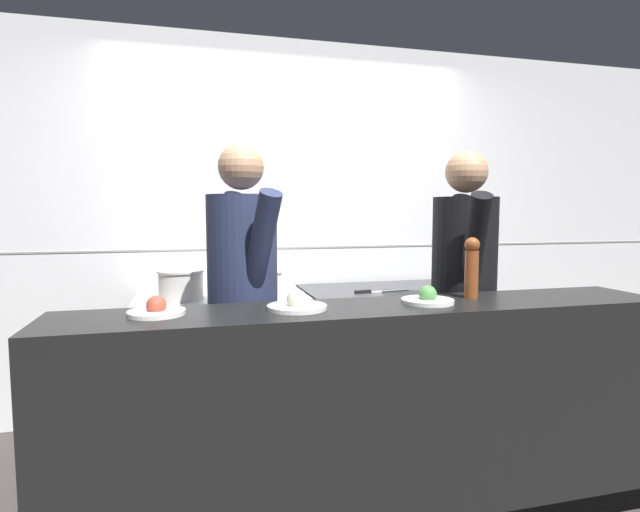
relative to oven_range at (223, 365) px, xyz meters
name	(u,v)px	position (x,y,z in m)	size (l,w,h in m)	color
ground_plane	(348,504)	(0.53, -0.93, -0.44)	(14.00, 14.00, 0.00)	#383333
wall_back_tiled	(292,227)	(0.53, 0.40, 0.86)	(8.00, 0.06, 2.60)	white
oven_range	(223,365)	(0.00, 0.00, 0.00)	(1.05, 0.71, 0.89)	#38383D
prep_counter	(391,353)	(1.13, 0.00, 0.00)	(1.19, 0.65, 0.89)	#38383D
pass_counter	(377,417)	(0.61, -1.10, 0.05)	(2.75, 0.45, 1.00)	black
stock_pot	(181,284)	(-0.24, -0.05, 0.54)	(0.28, 0.28, 0.18)	beige
sauce_pot	(261,282)	(0.24, -0.04, 0.53)	(0.28, 0.28, 0.16)	beige
chefs_knife	(377,291)	(0.97, -0.14, 0.45)	(0.38, 0.09, 0.02)	#B7BABF
plated_dish_main	(156,310)	(-0.32, -1.06, 0.58)	(0.23, 0.23, 0.08)	white
plated_dish_appetiser	(297,304)	(0.24, -1.09, 0.58)	(0.25, 0.25, 0.09)	white
plated_dish_dessert	(428,299)	(0.85, -1.09, 0.58)	(0.24, 0.24, 0.08)	white
pepper_mill	(472,266)	(1.10, -1.03, 0.71)	(0.07, 0.07, 0.29)	brown
chef_head_cook	(243,297)	(0.07, -0.57, 0.53)	(0.45, 0.76, 1.75)	black
chef_sous	(463,291)	(1.29, -0.65, 0.53)	(0.45, 0.75, 1.74)	black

